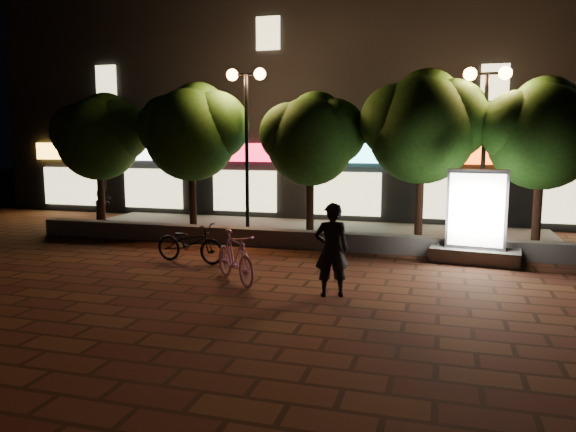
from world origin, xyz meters
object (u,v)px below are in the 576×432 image
(tree_right, at_px, (424,123))
(tree_far_right, at_px, (544,130))
(pedestrian, at_px, (104,201))
(scooter_parked, at_px, (190,243))
(tree_mid, at_px, (313,136))
(tree_far_left, at_px, (101,134))
(street_lamp_right, at_px, (486,110))
(scooter_pink, at_px, (235,257))
(tree_left, at_px, (193,129))
(ad_kiosk, at_px, (476,225))
(rider, at_px, (332,250))
(street_lamp_left, at_px, (246,109))

(tree_right, bearing_deg, tree_far_right, -0.00)
(pedestrian, bearing_deg, scooter_parked, -129.72)
(scooter_parked, bearing_deg, tree_mid, -21.68)
(tree_far_left, height_order, scooter_parked, tree_far_left)
(street_lamp_right, xyz_separation_m, pedestrian, (-13.00, 1.07, -3.03))
(scooter_pink, bearing_deg, tree_far_right, -6.33)
(tree_left, xyz_separation_m, scooter_pink, (3.60, -5.53, -2.88))
(scooter_parked, distance_m, pedestrian, 7.60)
(tree_right, height_order, ad_kiosk, tree_right)
(tree_right, bearing_deg, tree_mid, -180.00)
(ad_kiosk, bearing_deg, street_lamp_right, 83.25)
(tree_far_right, xyz_separation_m, street_lamp_right, (-1.55, -0.26, 0.53))
(rider, distance_m, scooter_parked, 4.49)
(tree_mid, bearing_deg, rider, -72.97)
(street_lamp_left, height_order, rider, street_lamp_left)
(scooter_pink, relative_size, rider, 1.00)
(ad_kiosk, bearing_deg, tree_far_left, 170.89)
(tree_far_right, bearing_deg, tree_left, 180.00)
(tree_far_right, bearing_deg, tree_far_left, -180.00)
(street_lamp_right, height_order, pedestrian, street_lamp_right)
(tree_far_right, height_order, scooter_parked, tree_far_right)
(street_lamp_right, bearing_deg, pedestrian, 175.30)
(scooter_parked, bearing_deg, ad_kiosk, -66.41)
(tree_right, relative_size, tree_far_right, 1.06)
(street_lamp_left, relative_size, rider, 2.75)
(tree_far_left, distance_m, tree_left, 3.51)
(tree_mid, height_order, ad_kiosk, tree_mid)
(ad_kiosk, bearing_deg, pedestrian, 167.79)
(tree_far_left, xyz_separation_m, tree_left, (3.50, 0.00, 0.15))
(tree_right, height_order, pedestrian, tree_right)
(tree_far_right, relative_size, street_lamp_left, 0.92)
(scooter_pink, relative_size, pedestrian, 1.19)
(tree_left, distance_m, tree_far_right, 10.50)
(tree_far_right, xyz_separation_m, scooter_pink, (-6.90, -5.53, -2.81))
(tree_far_left, relative_size, tree_mid, 1.03)
(tree_far_left, bearing_deg, rider, -32.60)
(street_lamp_left, height_order, street_lamp_right, street_lamp_left)
(pedestrian, bearing_deg, tree_far_left, -145.67)
(tree_mid, relative_size, pedestrian, 2.87)
(tree_left, relative_size, street_lamp_right, 0.98)
(tree_mid, bearing_deg, street_lamp_left, -172.69)
(tree_mid, bearing_deg, tree_far_left, 180.00)
(rider, bearing_deg, scooter_pink, -32.99)
(scooter_pink, xyz_separation_m, pedestrian, (-7.65, 6.34, 0.30))
(ad_kiosk, height_order, scooter_parked, ad_kiosk)
(rider, bearing_deg, ad_kiosk, -148.03)
(street_lamp_left, xyz_separation_m, scooter_parked, (-0.16, -3.77, -3.52))
(tree_mid, xyz_separation_m, rider, (1.83, -5.97, -2.27))
(tree_mid, height_order, tree_far_right, tree_far_right)
(rider, xyz_separation_m, scooter_parked, (-4.04, 1.93, -0.43))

